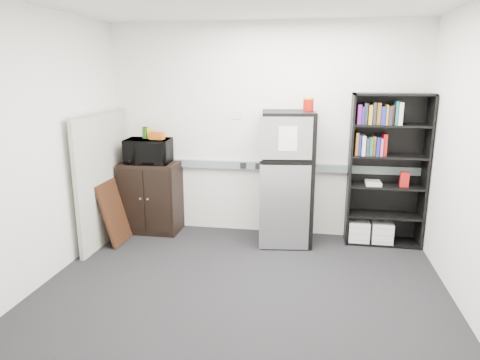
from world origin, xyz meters
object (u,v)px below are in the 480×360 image
Objects in this scene: refrigerator at (287,178)px; cabinet at (151,197)px; cubicle_partition at (104,178)px; bookshelf at (385,167)px; microwave at (148,151)px.

cabinet is at bearing 170.39° from refrigerator.
cubicle_partition is at bearing -178.39° from refrigerator.
cabinet is at bearing -178.73° from bookshelf.
bookshelf is at bearing 0.03° from refrigerator.
bookshelf reaches higher than cabinet.
refrigerator is (1.80, -0.06, -0.28)m from microwave.
bookshelf is at bearing 8.13° from cubicle_partition.
bookshelf reaches higher than cubicle_partition.
cubicle_partition is 2.26m from refrigerator.
microwave is at bearing 170.90° from refrigerator.
cabinet is 1.83m from refrigerator.
cubicle_partition is at bearing -141.68° from microwave.
microwave is 0.35× the size of refrigerator.
microwave is at bearing -90.00° from cabinet.
microwave is 1.82m from refrigerator.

